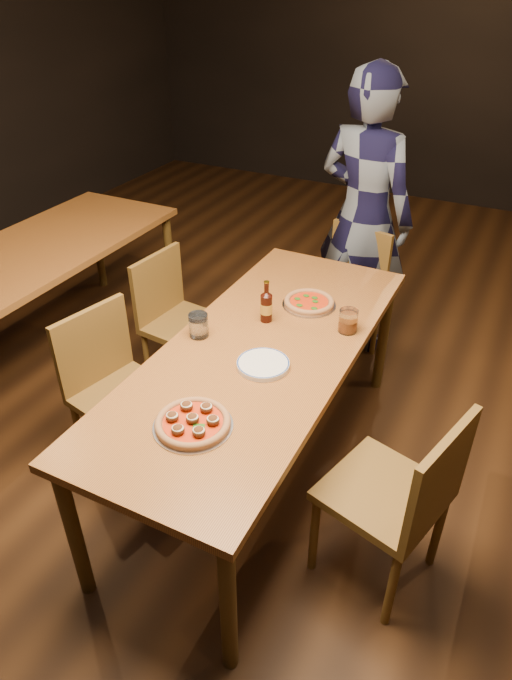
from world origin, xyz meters
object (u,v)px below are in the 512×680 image
at_px(pizza_meatball, 193,422).
at_px(beer_bottle, 266,307).
at_px(chair_main_nw, 125,396).
at_px(chair_main_e, 384,491).
at_px(plate_stack, 263,364).
at_px(water_glass, 199,325).
at_px(amber_glass, 348,321).
at_px(table_main, 261,361).
at_px(diner, 364,216).
at_px(chair_main_sw, 186,324).
at_px(table_left, 32,262).
at_px(pizza_margherita, 309,302).
at_px(chair_end, 340,297).

height_order(pizza_meatball, beer_bottle, beer_bottle).
relative_size(chair_main_nw, chair_main_e, 0.97).
height_order(pizza_meatball, plate_stack, pizza_meatball).
bearing_deg(water_glass, chair_main_nw, -143.40).
height_order(water_glass, amber_glass, water_glass).
bearing_deg(table_main, beer_bottle, 110.07).
bearing_deg(diner, amber_glass, 118.87).
bearing_deg(chair_main_e, diner, -142.73).
distance_m(chair_main_sw, pizza_meatball, 1.28).
height_order(table_left, amber_glass, amber_glass).
bearing_deg(table_main, pizza_margherita, 83.81).
bearing_deg(water_glass, amber_glass, 29.84).
bearing_deg(pizza_margherita, table_left, -175.13).
distance_m(pizza_margherita, diner, 0.96).
relative_size(table_left, chair_main_nw, 2.24).
height_order(table_main, beer_bottle, beer_bottle).
xyz_separation_m(water_glass, amber_glass, (0.60, 0.34, -0.00)).
height_order(pizza_margherita, amber_glass, amber_glass).
distance_m(chair_main_sw, beer_bottle, 0.77).
distance_m(table_left, water_glass, 1.45).
bearing_deg(chair_main_nw, table_left, 75.29).
height_order(chair_main_e, pizza_margherita, chair_main_e).
relative_size(chair_end, pizza_meatball, 2.96).
bearing_deg(chair_end, chair_main_sw, -121.05).
height_order(plate_stack, diner, diner).
xyz_separation_m(table_left, amber_glass, (2.00, 0.01, 0.13)).
height_order(table_left, chair_main_e, chair_main_e).
distance_m(pizza_meatball, amber_glass, 0.93).
height_order(chair_main_sw, plate_stack, chair_main_sw).
bearing_deg(diner, water_glass, 92.07).
bearing_deg(water_glass, beer_bottle, 49.67).
bearing_deg(amber_glass, pizza_margherita, 150.23).
xyz_separation_m(table_main, pizza_margherita, (0.05, 0.45, 0.09)).
bearing_deg(water_glass, table_left, 166.39).
bearing_deg(chair_main_nw, pizza_meatball, -105.15).
relative_size(table_main, pizza_meatball, 6.67).
height_order(table_main, chair_main_sw, chair_main_sw).
bearing_deg(table_main, chair_main_sw, 148.16).
bearing_deg(pizza_margherita, amber_glass, -29.77).
bearing_deg(table_main, table_left, 169.99).
bearing_deg(beer_bottle, amber_glass, 12.65).
height_order(amber_glass, diner, diner).
bearing_deg(beer_bottle, plate_stack, -66.24).
xyz_separation_m(chair_main_e, plate_stack, (-0.61, 0.17, 0.30)).
bearing_deg(table_main, pizza_meatball, -89.56).
height_order(plate_stack, water_glass, water_glass).
xyz_separation_m(beer_bottle, water_glass, (-0.22, -0.26, -0.02)).
bearing_deg(beer_bottle, pizza_meatball, -83.96).
relative_size(table_left, chair_end, 2.25).
xyz_separation_m(chair_main_sw, pizza_meatball, (0.71, -1.02, 0.34)).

